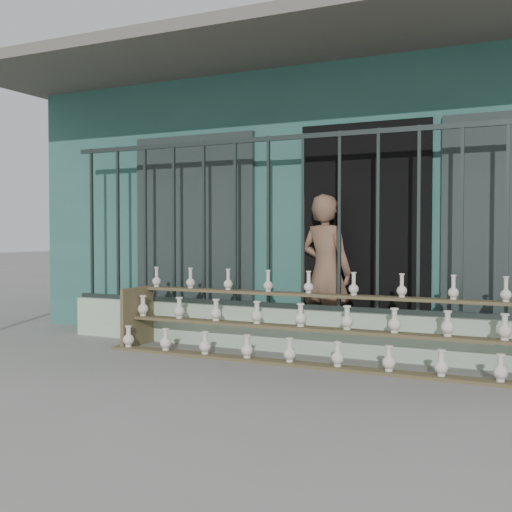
% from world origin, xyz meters
% --- Properties ---
extents(ground, '(60.00, 60.00, 0.00)m').
position_xyz_m(ground, '(0.00, 0.00, 0.00)').
color(ground, slate).
extents(workshop_building, '(7.40, 6.60, 3.21)m').
position_xyz_m(workshop_building, '(0.00, 4.23, 1.62)').
color(workshop_building, '#2B5B53').
rests_on(workshop_building, ground).
extents(parapet_wall, '(5.00, 0.20, 0.45)m').
position_xyz_m(parapet_wall, '(0.00, 1.30, 0.23)').
color(parapet_wall, '#A5BFA3').
rests_on(parapet_wall, ground).
extents(security_fence, '(5.00, 0.04, 1.80)m').
position_xyz_m(security_fence, '(-0.00, 1.30, 1.35)').
color(security_fence, '#283330').
rests_on(security_fence, parapet_wall).
extents(shelf_rack, '(4.50, 0.68, 0.85)m').
position_xyz_m(shelf_rack, '(0.75, 0.89, 0.36)').
color(shelf_rack, brown).
rests_on(shelf_rack, ground).
extents(elderly_woman, '(0.68, 0.54, 1.64)m').
position_xyz_m(elderly_woman, '(0.52, 1.64, 0.82)').
color(elderly_woman, brown).
rests_on(elderly_woman, ground).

